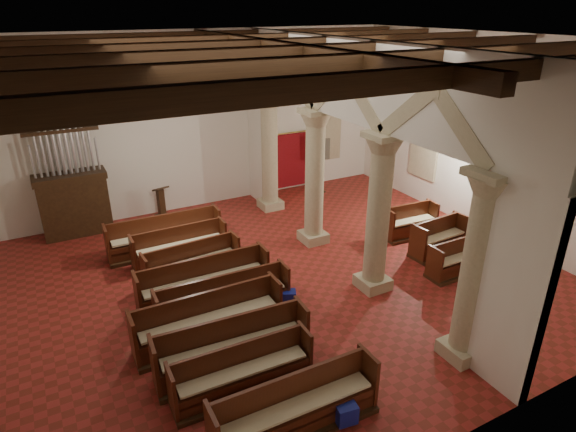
{
  "coord_description": "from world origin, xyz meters",
  "views": [
    {
      "loc": [
        -5.12,
        -9.87,
        6.71
      ],
      "look_at": [
        0.39,
        0.5,
        1.52
      ],
      "focal_mm": 30.0,
      "sensor_mm": 36.0,
      "label": 1
    }
  ],
  "objects_px": {
    "pipe_organ": "(72,193)",
    "lectern": "(161,204)",
    "processional_banner": "(322,172)",
    "aisle_pew_0": "(459,263)",
    "nave_pew_0": "(296,414)"
  },
  "relations": [
    {
      "from": "pipe_organ",
      "to": "lectern",
      "type": "bearing_deg",
      "value": -0.53
    },
    {
      "from": "pipe_organ",
      "to": "lectern",
      "type": "xyz_separation_m",
      "value": [
        2.66,
        -0.02,
        -0.89
      ]
    },
    {
      "from": "pipe_organ",
      "to": "processional_banner",
      "type": "distance_m",
      "value": 8.81
    },
    {
      "from": "pipe_organ",
      "to": "nave_pew_0",
      "type": "xyz_separation_m",
      "value": [
        2.36,
        -10.06,
        -1.02
      ]
    },
    {
      "from": "processional_banner",
      "to": "aisle_pew_0",
      "type": "distance_m",
      "value": 7.05
    },
    {
      "from": "aisle_pew_0",
      "to": "lectern",
      "type": "bearing_deg",
      "value": 129.13
    },
    {
      "from": "pipe_organ",
      "to": "processional_banner",
      "type": "bearing_deg",
      "value": -3.16
    },
    {
      "from": "lectern",
      "to": "nave_pew_0",
      "type": "relative_size",
      "value": 0.39
    },
    {
      "from": "nave_pew_0",
      "to": "processional_banner",
      "type": "bearing_deg",
      "value": 56.63
    },
    {
      "from": "nave_pew_0",
      "to": "aisle_pew_0",
      "type": "distance_m",
      "value": 6.89
    },
    {
      "from": "lectern",
      "to": "processional_banner",
      "type": "bearing_deg",
      "value": -19.55
    },
    {
      "from": "pipe_organ",
      "to": "aisle_pew_0",
      "type": "height_order",
      "value": "pipe_organ"
    },
    {
      "from": "pipe_organ",
      "to": "nave_pew_0",
      "type": "distance_m",
      "value": 10.38
    },
    {
      "from": "pipe_organ",
      "to": "processional_banner",
      "type": "relative_size",
      "value": 1.91
    },
    {
      "from": "nave_pew_0",
      "to": "aisle_pew_0",
      "type": "bearing_deg",
      "value": 22.08
    }
  ]
}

